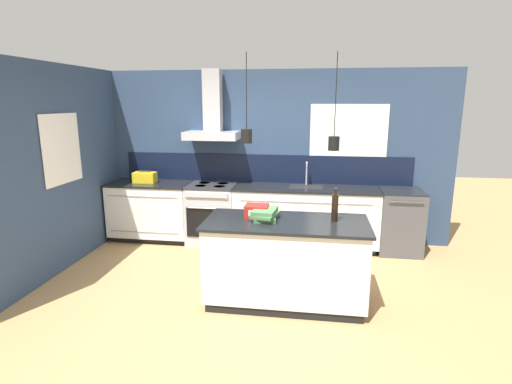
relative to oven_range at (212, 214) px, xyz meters
The scene contains 12 objects.
ground_plane 1.90m from the oven_range, 65.76° to the right, with size 16.00×16.00×0.00m, color tan.
wall_back 1.19m from the oven_range, 23.72° to the left, with size 5.60×2.19×2.60m.
wall_left 2.12m from the oven_range, 149.38° to the right, with size 0.08×3.80×2.60m.
counter_run_left 0.98m from the oven_range, behind, with size 1.26×0.64×0.91m.
counter_run_sink 1.41m from the oven_range, ahead, with size 2.12×0.64×1.26m.
oven_range is the anchor object (origin of this frame).
dishwasher 2.76m from the oven_range, ahead, with size 0.59×0.65×0.91m.
kitchen_island 2.13m from the oven_range, 54.08° to the right, with size 1.72×0.81×0.91m.
bottle_on_island 2.48m from the oven_range, 43.41° to the right, with size 0.07×0.07×0.35m.
book_stack 2.05m from the oven_range, 59.08° to the right, with size 0.30×0.37×0.11m.
red_supply_box 1.93m from the oven_range, 60.25° to the right, with size 0.25×0.21×0.13m.
yellow_toolbox 1.19m from the oven_range, behind, with size 0.34×0.18×0.19m.
Camera 1 is at (0.76, -4.05, 2.13)m, focal length 28.00 mm.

